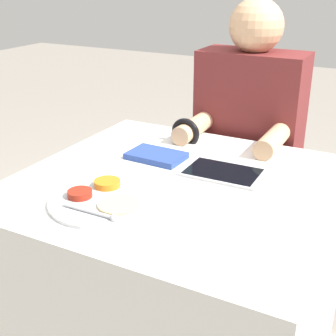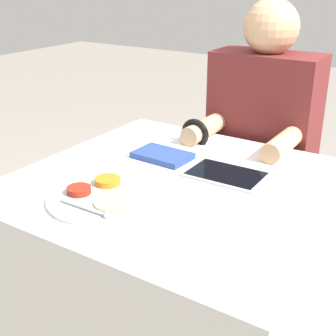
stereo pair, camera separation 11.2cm
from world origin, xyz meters
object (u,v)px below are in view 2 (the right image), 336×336
at_px(thali_tray, 103,196).
at_px(person_diner, 259,169).
at_px(tablet_device, 226,174).
at_px(red_notebook, 162,156).

xyz_separation_m(thali_tray, person_diner, (0.14, 0.80, -0.17)).
distance_m(tablet_device, person_diner, 0.50).
distance_m(red_notebook, tablet_device, 0.24).
bearing_deg(thali_tray, person_diner, 80.18).
relative_size(red_notebook, person_diner, 0.15).
height_order(red_notebook, tablet_device, red_notebook).
xyz_separation_m(thali_tray, tablet_device, (0.21, 0.33, -0.00)).
distance_m(thali_tray, person_diner, 0.83).
distance_m(thali_tray, red_notebook, 0.34).
bearing_deg(tablet_device, red_notebook, 176.80).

